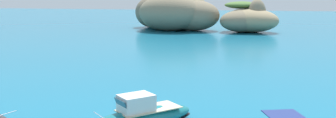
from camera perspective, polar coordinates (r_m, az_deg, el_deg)
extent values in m
ellipsoid|color=#84755B|center=(95.33, 1.40, 7.69)|extent=(22.37, 23.02, 9.62)
ellipsoid|color=#84755B|center=(87.32, 0.32, 7.13)|extent=(18.49, 16.79, 8.45)
ellipsoid|color=#84755B|center=(87.44, 3.97, 6.67)|extent=(12.13, 10.91, 7.08)
ellipsoid|color=#84755B|center=(91.53, 1.60, 7.66)|extent=(17.63, 18.16, 9.78)
ellipsoid|color=#756651|center=(97.20, -2.50, 7.20)|extent=(9.17, 10.60, 7.84)
ellipsoid|color=#9E8966|center=(89.58, -0.88, 6.71)|extent=(12.87, 14.23, 6.93)
ellipsoid|color=#9E8966|center=(87.10, 11.94, 5.09)|extent=(8.34, 7.66, 2.90)
ellipsoid|color=#9E8966|center=(85.44, 12.40, 5.78)|extent=(15.44, 13.84, 5.25)
ellipsoid|color=#84755B|center=(85.42, 13.40, 6.45)|extent=(4.97, 5.90, 7.36)
ellipsoid|color=#84755B|center=(85.05, 11.46, 5.72)|extent=(14.33, 14.14, 5.03)
ellipsoid|color=#84755B|center=(84.72, 10.94, 5.78)|extent=(6.13, 6.22, 5.21)
ellipsoid|color=#517538|center=(87.67, 11.18, 8.10)|extent=(7.73, 7.03, 1.66)
cube|color=navy|center=(18.94, 17.63, -8.42)|extent=(2.38, 2.66, 0.04)
ellipsoid|color=#19727A|center=(23.28, -4.07, -9.02)|extent=(6.40, 6.69, 1.21)
cube|color=#C6B793|center=(23.37, -2.93, -7.61)|extent=(3.99, 4.12, 0.06)
cube|color=silver|center=(22.80, -4.89, -6.68)|extent=(2.45, 2.48, 1.00)
cube|color=#2D4756|center=(22.33, -7.20, -6.81)|extent=(1.18, 1.11, 0.53)
cylinder|color=silver|center=(21.91, -10.51, -8.45)|extent=(1.13, 1.04, 0.04)
cylinder|color=silver|center=(22.01, -24.33, -7.89)|extent=(0.63, 2.01, 0.04)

